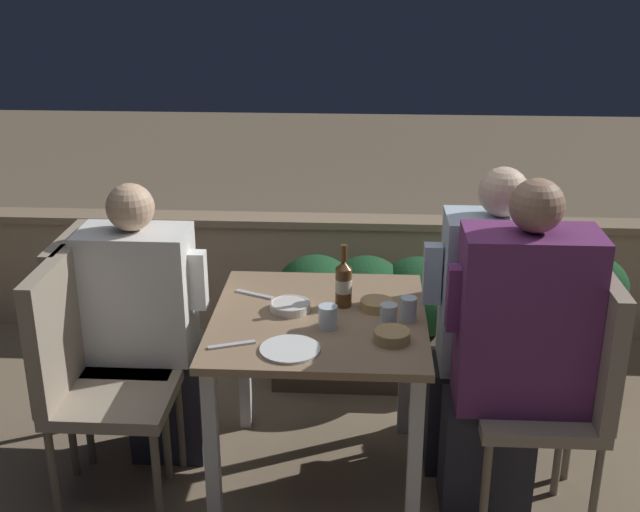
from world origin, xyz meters
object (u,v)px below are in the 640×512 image
(person_purple_stripe, at_px, (513,355))
(beer_bottle, at_px, (344,283))
(person_white_polo, at_px, (149,325))
(person_blue_shirt, at_px, (484,324))
(potted_plant, at_px, (589,317))
(chair_left_far, at_px, (99,328))
(chair_right_near, at_px, (569,377))
(chair_right_far, at_px, (536,341))
(chair_left_near, at_px, (84,364))

(person_purple_stripe, height_order, beer_bottle, person_purple_stripe)
(person_white_polo, distance_m, beer_bottle, 0.84)
(person_blue_shirt, xyz_separation_m, potted_plant, (0.56, 0.51, -0.19))
(person_white_polo, height_order, person_purple_stripe, person_purple_stripe)
(chair_left_far, height_order, chair_right_near, same)
(person_purple_stripe, bearing_deg, person_blue_shirt, 103.17)
(person_white_polo, xyz_separation_m, chair_right_near, (1.64, -0.30, -0.02))
(person_purple_stripe, height_order, potted_plant, person_purple_stripe)
(chair_right_near, distance_m, beer_bottle, 0.91)
(chair_right_far, distance_m, potted_plant, 0.63)
(person_white_polo, height_order, person_blue_shirt, person_blue_shirt)
(potted_plant, bearing_deg, chair_left_far, -167.09)
(person_purple_stripe, xyz_separation_m, beer_bottle, (-0.63, 0.23, 0.18))
(chair_left_near, distance_m, chair_left_far, 0.31)
(person_white_polo, bearing_deg, potted_plant, 14.28)
(chair_right_near, height_order, potted_plant, chair_right_near)
(chair_left_near, xyz_separation_m, person_white_polo, (0.17, 0.31, 0.02))
(chair_left_near, height_order, chair_right_far, same)
(chair_left_far, distance_m, person_purple_stripe, 1.68)
(chair_right_near, relative_size, person_purple_stripe, 0.74)
(person_white_polo, distance_m, potted_plant, 2.00)
(chair_right_far, xyz_separation_m, beer_bottle, (-0.77, -0.06, 0.26))
(chair_right_far, relative_size, potted_plant, 1.30)
(chair_left_near, relative_size, chair_left_far, 1.00)
(person_white_polo, bearing_deg, person_purple_stripe, -11.84)
(person_white_polo, bearing_deg, person_blue_shirt, -0.66)
(person_blue_shirt, bearing_deg, potted_plant, 42.03)
(person_purple_stripe, height_order, chair_right_far, person_purple_stripe)
(person_purple_stripe, bearing_deg, beer_bottle, 160.18)
(chair_left_near, xyz_separation_m, person_purple_stripe, (1.61, 0.01, 0.08))
(chair_right_near, xyz_separation_m, beer_bottle, (-0.84, 0.23, 0.26))
(beer_bottle, bearing_deg, person_white_polo, 174.76)
(chair_right_near, height_order, person_purple_stripe, person_purple_stripe)
(chair_left_near, bearing_deg, chair_left_far, 97.58)
(chair_right_near, relative_size, chair_right_far, 1.00)
(person_purple_stripe, bearing_deg, person_white_polo, 168.16)
(chair_right_near, height_order, beer_bottle, beer_bottle)
(chair_right_near, xyz_separation_m, chair_right_far, (-0.07, 0.29, 0.00))
(chair_left_far, xyz_separation_m, chair_right_far, (1.79, -0.02, 0.00))
(beer_bottle, bearing_deg, chair_left_near, -166.53)
(chair_right_near, height_order, person_blue_shirt, person_blue_shirt)
(person_white_polo, relative_size, potted_plant, 1.59)
(chair_left_near, xyz_separation_m, chair_left_far, (-0.04, 0.31, 0.00))
(chair_left_far, relative_size, chair_right_near, 1.00)
(person_purple_stripe, distance_m, potted_plant, 0.96)
(chair_left_near, bearing_deg, beer_bottle, 13.47)
(chair_right_near, height_order, chair_right_far, same)
(person_white_polo, relative_size, person_purple_stripe, 0.91)
(chair_left_near, bearing_deg, person_blue_shirt, 10.74)
(chair_left_far, height_order, person_purple_stripe, person_purple_stripe)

